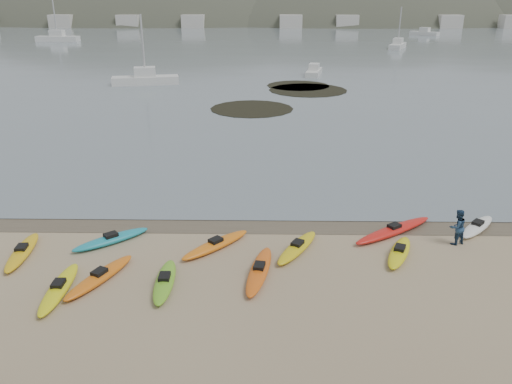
{
  "coord_description": "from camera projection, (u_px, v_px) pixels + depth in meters",
  "views": [
    {
      "loc": [
        0.37,
        -21.62,
        10.1
      ],
      "look_at": [
        0.0,
        0.0,
        1.5
      ],
      "focal_mm": 35.0,
      "sensor_mm": 36.0,
      "label": 1
    }
  ],
  "objects": [
    {
      "name": "wet_sand",
      "position": [
        256.0,
        224.0,
        23.55
      ],
      "size": [
        60.0,
        60.0,
        0.0
      ],
      "primitive_type": "plane",
      "color": "brown",
      "rests_on": "ground"
    },
    {
      "name": "far_town",
      "position": [
        283.0,
        21.0,
        157.7
      ],
      "size": [
        199.0,
        5.0,
        4.0
      ],
      "color": "beige",
      "rests_on": "ground"
    },
    {
      "name": "far_hills",
      "position": [
        358.0,
        61.0,
        209.29
      ],
      "size": [
        550.0,
        135.0,
        80.0
      ],
      "color": "#384235",
      "rests_on": "ground"
    },
    {
      "name": "kayaks",
      "position": [
        235.0,
        253.0,
        20.51
      ],
      "size": [
        21.63,
        8.62,
        0.34
      ],
      "color": "#6FBA25",
      "rests_on": "ground"
    },
    {
      "name": "moored_boats",
      "position": [
        229.0,
        45.0,
        99.41
      ],
      "size": [
        97.41,
        82.68,
        1.33
      ],
      "color": "silver",
      "rests_on": "ground"
    },
    {
      "name": "ground",
      "position": [
        256.0,
        221.0,
        23.83
      ],
      "size": [
        600.0,
        600.0,
        0.0
      ],
      "primitive_type": "plane",
      "color": "tan",
      "rests_on": "ground"
    },
    {
      "name": "person_east",
      "position": [
        457.0,
        227.0,
        21.39
      ],
      "size": [
        0.94,
        0.84,
        1.59
      ],
      "primitive_type": "imported",
      "rotation": [
        0.0,
        0.0,
        3.52
      ],
      "color": "navy",
      "rests_on": "ground"
    },
    {
      "name": "kelp_mats",
      "position": [
        289.0,
        94.0,
        53.92
      ],
      "size": [
        14.37,
        20.34,
        0.04
      ],
      "color": "black",
      "rests_on": "water"
    },
    {
      "name": "water",
      "position": [
        265.0,
        12.0,
        302.53
      ],
      "size": [
        1200.0,
        1200.0,
        0.0
      ],
      "primitive_type": "plane",
      "color": "slate",
      "rests_on": "ground"
    }
  ]
}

